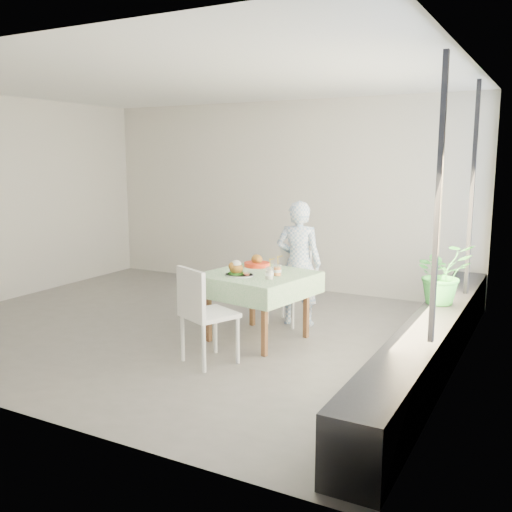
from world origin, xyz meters
The scene contains 16 objects.
floor centered at (0.00, 0.00, 0.00)m, with size 6.00×6.00×0.00m, color #5D5A58.
ceiling centered at (0.00, 0.00, 2.80)m, with size 6.00×6.00×0.00m, color white.
wall_back centered at (0.00, 2.50, 1.40)m, with size 6.00×0.02×2.80m, color beige.
wall_left centered at (-3.00, 0.00, 1.40)m, with size 0.02×5.00×2.80m, color beige.
wall_right centered at (3.00, 0.00, 1.40)m, with size 0.02×5.00×2.80m, color beige.
window_pane centered at (2.97, 0.00, 1.65)m, with size 0.01×4.80×2.18m, color #D1E0F9.
window_ledge centered at (2.80, 0.00, 0.25)m, with size 0.40×4.80×0.50m, color black.
cafe_table centered at (0.94, 0.00, 0.46)m, with size 1.21×1.21×0.74m.
chair_far centered at (0.96, 0.74, 0.27)m, with size 0.46×0.46×0.88m.
chair_near centered at (0.85, -0.86, 0.29)m, with size 0.59×0.59×0.95m.
diner centered at (1.09, 0.75, 0.74)m, with size 0.54×0.35×1.48m, color #80A5CD.
main_dish centered at (0.81, -0.21, 0.80)m, with size 0.32×0.32×0.16m.
juice_cup_orange centered at (1.18, -0.01, 0.80)m, with size 0.09×0.09×0.25m.
juice_cup_lemonade centered at (1.18, -0.21, 0.80)m, with size 0.09×0.09×0.26m.
second_dish centered at (0.75, 0.34, 0.78)m, with size 0.29×0.29×0.14m.
potted_plant centered at (2.76, 0.58, 0.81)m, with size 0.57×0.49×0.63m, color #277627.
Camera 1 is at (3.76, -5.31, 1.98)m, focal length 40.00 mm.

